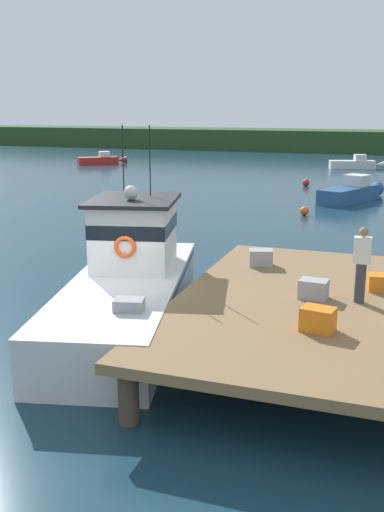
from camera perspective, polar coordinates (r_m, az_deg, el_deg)
The scene contains 14 objects.
ground_plane at distance 14.92m, azimuth -6.98°, elevation -6.65°, with size 200.00×200.00×0.00m, color #193847.
dock at distance 13.24m, azimuth 11.95°, elevation -4.66°, with size 6.00×9.00×1.20m.
main_fishing_boat at distance 15.05m, azimuth -5.90°, elevation -2.38°, with size 4.32×9.96×4.80m.
crate_stack_near_edge at distance 13.24m, azimuth 11.52°, elevation -3.10°, with size 0.60×0.44×0.42m, color #9E9EA3.
crate_stack_mid_dock at distance 14.19m, azimuth 17.64°, elevation -2.43°, with size 0.60×0.44×0.37m, color orange.
crate_single_far at distance 11.38m, azimuth 11.92°, elevation -5.93°, with size 0.60×0.44×0.45m, color orange.
crate_single_by_cleat at distance 15.71m, azimuth 6.57°, elevation -0.15°, with size 0.60×0.44×0.43m, color #9E9EA3.
deckhand_by_the_boat at distance 13.03m, azimuth 15.86°, elevation -0.67°, with size 0.36×0.22×1.63m.
moored_boat_near_channel at distance 35.19m, azimuth 15.08°, elevation 5.90°, with size 3.37×5.71×1.46m.
moored_boat_far_right at distance 53.66m, azimuth 15.37°, elevation 8.48°, with size 4.77×2.20×1.19m.
moored_boat_off_the_point at distance 56.44m, azimuth -8.65°, elevation 9.06°, with size 4.06×3.58×1.15m.
mooring_buoy_inshore at distance 30.05m, azimuth 10.67°, elevation 4.24°, with size 0.44×0.44×0.44m, color #EA5B19.
mooring_buoy_outer at distance 41.06m, azimuth 10.82°, elevation 6.89°, with size 0.49×0.49×0.49m, color red.
far_shoreline at distance 74.84m, azimuth 14.70°, elevation 10.60°, with size 120.00×8.00×2.40m, color #284723.
Camera 1 is at (6.27, -12.46, 5.28)m, focal length 41.94 mm.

